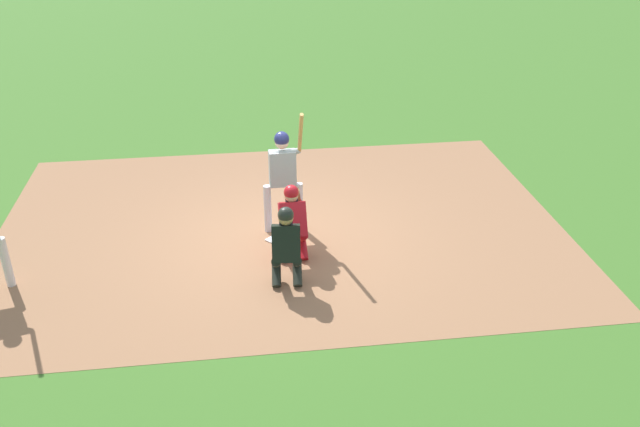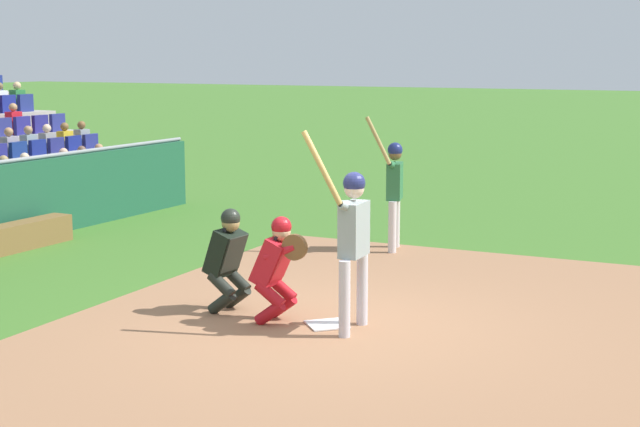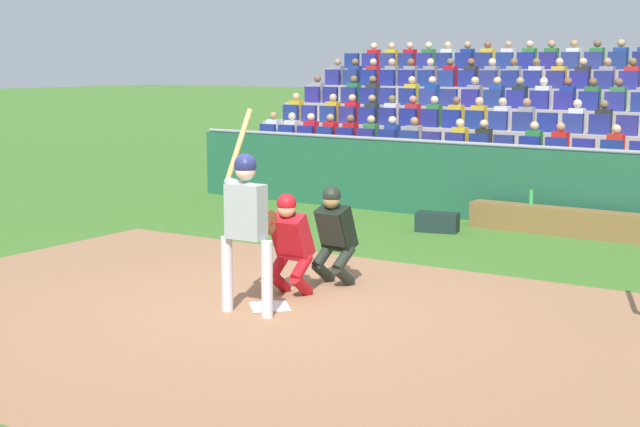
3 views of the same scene
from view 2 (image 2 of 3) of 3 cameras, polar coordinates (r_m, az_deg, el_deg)
name	(u,v)px [view 2 (image 2 of 3)]	position (r m, az deg, el deg)	size (l,w,h in m)	color
ground_plane	(327,326)	(11.22, 0.41, -6.69)	(160.00, 160.00, 0.00)	#407128
infield_dirt_patch	(366,331)	(11.01, 2.75, -6.99)	(9.84, 7.00, 0.01)	#9D6D4C
home_plate_marker	(327,324)	(11.21, 0.41, -6.61)	(0.44, 0.44, 0.02)	white
batter_at_plate	(353,232)	(10.75, 1.96, -1.12)	(0.69, 0.63, 2.30)	silver
catcher_crouching	(277,263)	(11.18, -2.57, -2.96)	(0.48, 0.73, 1.29)	#B4131C
home_plate_umpire	(228,255)	(11.71, -5.49, -2.48)	(0.48, 0.48, 1.30)	black
on_deck_batter	(394,184)	(15.36, 4.43, 1.77)	(0.70, 0.54, 2.17)	silver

